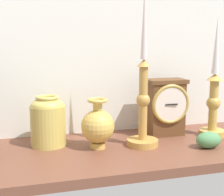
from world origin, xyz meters
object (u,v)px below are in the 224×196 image
candlestick_tall_center (214,97)px  mantel_clock (166,106)px  candlestick_tall_left (143,99)px  brass_vase_bulbous (98,126)px  brass_vase_jar (48,120)px

candlestick_tall_center → mantel_clock: bearing=160.3°
candlestick_tall_left → candlestick_tall_center: 24.70cm
candlestick_tall_center → brass_vase_bulbous: 37.62cm
mantel_clock → candlestick_tall_left: 14.12cm
brass_vase_bulbous → candlestick_tall_center: bearing=3.5°
mantel_clock → candlestick_tall_center: (13.57, -4.85, 3.23)cm
brass_vase_jar → candlestick_tall_left: bearing=-15.5°
candlestick_tall_center → brass_vase_bulbous: candlestick_tall_center is taller
mantel_clock → brass_vase_bulbous: bearing=-163.2°
mantel_clock → brass_vase_bulbous: 24.70cm
mantel_clock → candlestick_tall_center: bearing=-19.7°
mantel_clock → brass_vase_jar: size_ratio=1.24×
mantel_clock → brass_vase_bulbous: mantel_clock is taller
candlestick_tall_left → mantel_clock: bearing=36.1°
candlestick_tall_center → brass_vase_jar: bearing=175.5°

